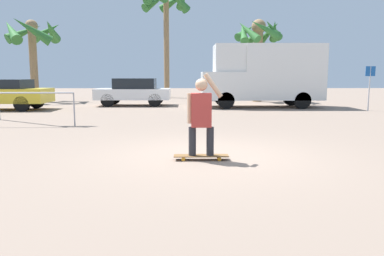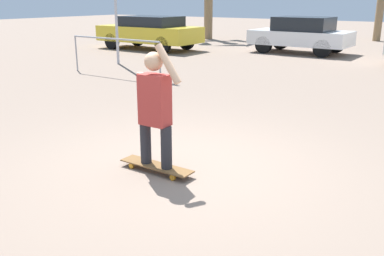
# 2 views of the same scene
# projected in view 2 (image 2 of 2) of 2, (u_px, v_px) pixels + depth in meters

# --- Properties ---
(ground_plane) EXTENTS (80.00, 80.00, 0.00)m
(ground_plane) POSITION_uv_depth(u_px,v_px,m) (185.00, 166.00, 5.70)
(ground_plane) COLOR gray
(skateboard) EXTENTS (1.04, 0.25, 0.09)m
(skateboard) POSITION_uv_depth(u_px,v_px,m) (156.00, 166.00, 5.49)
(skateboard) COLOR brown
(skateboard) RESTS_ON ground_plane
(person_skateboarder) EXTENTS (0.66, 0.23, 1.55)m
(person_skateboarder) POSITION_uv_depth(u_px,v_px,m) (155.00, 104.00, 5.25)
(person_skateboarder) COLOR #28282D
(person_skateboarder) RESTS_ON skateboard
(parked_car_white) EXTENTS (3.88, 1.92, 1.44)m
(parked_car_white) POSITION_uv_depth(u_px,v_px,m) (301.00, 34.00, 17.19)
(parked_car_white) COLOR black
(parked_car_white) RESTS_ON ground_plane
(parked_car_yellow) EXTENTS (4.57, 1.89, 1.41)m
(parked_car_yellow) POSITION_uv_depth(u_px,v_px,m) (149.00, 31.00, 18.47)
(parked_car_yellow) COLOR black
(parked_car_yellow) RESTS_ON ground_plane
(plaza_railing_segment) EXTENTS (3.31, 0.05, 1.08)m
(plaza_railing_segment) POSITION_uv_depth(u_px,v_px,m) (115.00, 45.00, 12.04)
(plaza_railing_segment) COLOR #99999E
(plaza_railing_segment) RESTS_ON ground_plane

